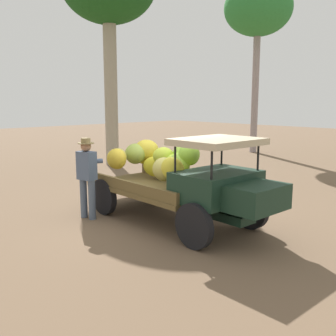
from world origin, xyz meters
name	(u,v)px	position (x,y,z in m)	size (l,w,h in m)	color
ground_plane	(162,214)	(0.00, 0.00, 0.00)	(60.00, 60.00, 0.00)	brown
truck	(181,177)	(0.73, -0.11, 0.96)	(4.52, 1.93, 1.84)	#173022
farmer	(87,173)	(-0.86, -1.36, 1.00)	(0.52, 0.49, 1.75)	#4D5B70
wooden_crate	(133,185)	(-1.87, 0.68, 0.26)	(0.58, 0.38, 0.52)	brown
forest_tree_2	(258,10)	(-4.78, 10.56, 6.69)	(3.19, 3.19, 8.06)	gray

